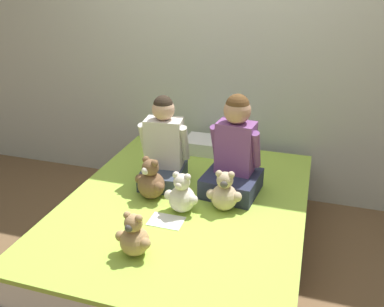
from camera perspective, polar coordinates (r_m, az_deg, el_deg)
name	(u,v)px	position (r m, az deg, el deg)	size (l,w,h in m)	color
ground_plane	(186,258)	(2.99, -0.89, -14.41)	(14.00, 14.00, 0.00)	brown
wall_behind_bed	(226,53)	(3.46, 4.83, 13.91)	(8.00, 0.06, 2.50)	beige
bed	(185,230)	(2.85, -0.92, -10.75)	(1.57, 1.98, 0.47)	#997F60
child_on_left	(164,147)	(2.88, -3.98, 0.86)	(0.36, 0.39, 0.63)	#384251
child_on_right	(234,154)	(2.74, 5.94, -0.11)	(0.40, 0.40, 0.69)	#282D47
teddy_bear_held_by_left_child	(151,181)	(2.72, -5.80, -3.89)	(0.23, 0.18, 0.29)	brown
teddy_bear_held_by_right_child	(224,193)	(2.59, 4.56, -5.59)	(0.23, 0.17, 0.27)	#D1B78E
teddy_bear_between_children	(182,195)	(2.56, -1.44, -5.87)	(0.23, 0.17, 0.27)	silver
teddy_bear_at_foot_of_bed	(134,237)	(2.23, -8.12, -11.53)	(0.21, 0.16, 0.26)	tan
pillow_at_headboard	(216,146)	(3.41, 3.35, 1.03)	(0.51, 0.27, 0.11)	white
sign_card	(166,221)	(2.52, -3.64, -9.43)	(0.21, 0.15, 0.00)	white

